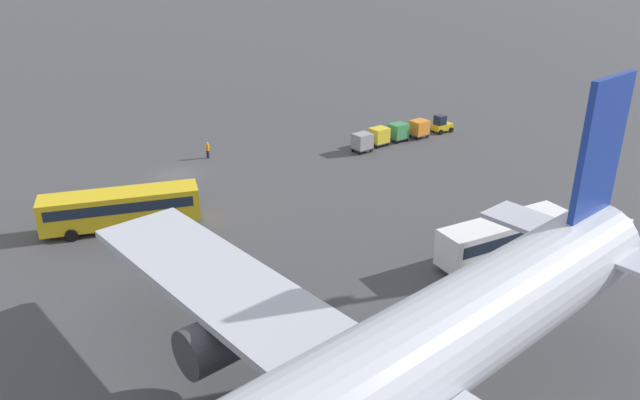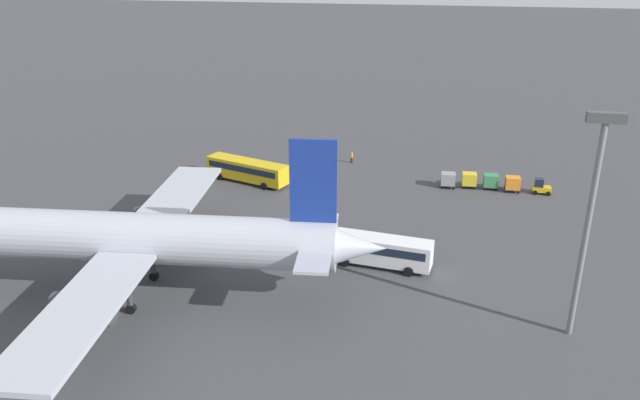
{
  "view_description": "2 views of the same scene",
  "coord_description": "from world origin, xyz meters",
  "px_view_note": "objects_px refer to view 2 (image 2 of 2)",
  "views": [
    {
      "loc": [
        21.15,
        55.29,
        22.42
      ],
      "look_at": [
        -4.91,
        17.88,
        2.46
      ],
      "focal_mm": 35.0,
      "sensor_mm": 36.0,
      "label": 1
    },
    {
      "loc": [
        -18.75,
        87.18,
        30.38
      ],
      "look_at": [
        -4.32,
        18.77,
        2.23
      ],
      "focal_mm": 35.0,
      "sensor_mm": 36.0,
      "label": 2
    }
  ],
  "objects_px": {
    "shuttle_bus_far": "(380,249)",
    "shuttle_bus_near": "(247,169)",
    "cargo_cart_orange": "(513,183)",
    "airplane": "(121,238)",
    "cargo_cart_yellow": "(469,179)",
    "cargo_cart_grey": "(448,179)",
    "baggage_tug": "(541,187)",
    "cargo_cart_green": "(491,181)",
    "worker_person": "(352,157)"
  },
  "relations": [
    {
      "from": "shuttle_bus_near",
      "to": "cargo_cart_green",
      "type": "distance_m",
      "value": 33.55
    },
    {
      "from": "shuttle_bus_far",
      "to": "cargo_cart_grey",
      "type": "distance_m",
      "value": 25.54
    },
    {
      "from": "shuttle_bus_far",
      "to": "cargo_cart_orange",
      "type": "xyz_separation_m",
      "value": [
        -15.02,
        -24.88,
        -0.69
      ]
    },
    {
      "from": "cargo_cart_orange",
      "to": "cargo_cart_yellow",
      "type": "distance_m",
      "value": 5.71
    },
    {
      "from": "shuttle_bus_far",
      "to": "cargo_cart_orange",
      "type": "height_order",
      "value": "shuttle_bus_far"
    },
    {
      "from": "baggage_tug",
      "to": "cargo_cart_green",
      "type": "relative_size",
      "value": 1.17
    },
    {
      "from": "worker_person",
      "to": "cargo_cart_yellow",
      "type": "relative_size",
      "value": 0.84
    },
    {
      "from": "cargo_cart_yellow",
      "to": "cargo_cart_grey",
      "type": "distance_m",
      "value": 2.9
    },
    {
      "from": "shuttle_bus_far",
      "to": "cargo_cart_green",
      "type": "distance_m",
      "value": 28.06
    },
    {
      "from": "worker_person",
      "to": "cargo_cart_orange",
      "type": "height_order",
      "value": "cargo_cart_orange"
    },
    {
      "from": "shuttle_bus_near",
      "to": "cargo_cart_orange",
      "type": "xyz_separation_m",
      "value": [
        -36.14,
        -3.7,
        -0.67
      ]
    },
    {
      "from": "baggage_tug",
      "to": "cargo_cart_green",
      "type": "bearing_deg",
      "value": -1.72
    },
    {
      "from": "worker_person",
      "to": "cargo_cart_green",
      "type": "height_order",
      "value": "cargo_cart_green"
    },
    {
      "from": "cargo_cart_orange",
      "to": "airplane",
      "type": "bearing_deg",
      "value": 43.61
    },
    {
      "from": "shuttle_bus_near",
      "to": "cargo_cart_green",
      "type": "bearing_deg",
      "value": -154.54
    },
    {
      "from": "shuttle_bus_far",
      "to": "baggage_tug",
      "type": "xyz_separation_m",
      "value": [
        -18.66,
        -24.92,
        -0.94
      ]
    },
    {
      "from": "shuttle_bus_far",
      "to": "cargo_cart_yellow",
      "type": "xyz_separation_m",
      "value": [
        -9.32,
        -25.25,
        -0.69
      ]
    },
    {
      "from": "airplane",
      "to": "shuttle_bus_near",
      "type": "bearing_deg",
      "value": -98.78
    },
    {
      "from": "cargo_cart_yellow",
      "to": "baggage_tug",
      "type": "bearing_deg",
      "value": 177.99
    },
    {
      "from": "airplane",
      "to": "worker_person",
      "type": "relative_size",
      "value": 28.03
    },
    {
      "from": "cargo_cart_grey",
      "to": "cargo_cart_orange",
      "type": "bearing_deg",
      "value": -178.76
    },
    {
      "from": "worker_person",
      "to": "cargo_cart_yellow",
      "type": "distance_m",
      "value": 18.91
    },
    {
      "from": "shuttle_bus_near",
      "to": "baggage_tug",
      "type": "bearing_deg",
      "value": -156.18
    },
    {
      "from": "shuttle_bus_far",
      "to": "baggage_tug",
      "type": "bearing_deg",
      "value": -120.18
    },
    {
      "from": "cargo_cart_green",
      "to": "worker_person",
      "type": "bearing_deg",
      "value": -19.59
    },
    {
      "from": "shuttle_bus_far",
      "to": "shuttle_bus_near",
      "type": "bearing_deg",
      "value": -38.43
    },
    {
      "from": "baggage_tug",
      "to": "cargo_cart_yellow",
      "type": "xyz_separation_m",
      "value": [
        9.34,
        -0.33,
        0.25
      ]
    },
    {
      "from": "shuttle_bus_near",
      "to": "worker_person",
      "type": "height_order",
      "value": "shuttle_bus_near"
    },
    {
      "from": "shuttle_bus_near",
      "to": "worker_person",
      "type": "bearing_deg",
      "value": -120.45
    },
    {
      "from": "airplane",
      "to": "cargo_cart_yellow",
      "type": "height_order",
      "value": "airplane"
    },
    {
      "from": "baggage_tug",
      "to": "cargo_cart_grey",
      "type": "bearing_deg",
      "value": 2.44
    },
    {
      "from": "shuttle_bus_far",
      "to": "cargo_cart_grey",
      "type": "height_order",
      "value": "shuttle_bus_far"
    },
    {
      "from": "baggage_tug",
      "to": "cargo_cart_orange",
      "type": "xyz_separation_m",
      "value": [
        3.64,
        0.04,
        0.25
      ]
    },
    {
      "from": "cargo_cart_green",
      "to": "cargo_cart_yellow",
      "type": "bearing_deg",
      "value": 0.43
    },
    {
      "from": "cargo_cart_yellow",
      "to": "cargo_cart_grey",
      "type": "xyz_separation_m",
      "value": [
        2.85,
        0.56,
        0.0
      ]
    },
    {
      "from": "baggage_tug",
      "to": "airplane",
      "type": "bearing_deg",
      "value": 42.37
    },
    {
      "from": "cargo_cart_green",
      "to": "cargo_cart_yellow",
      "type": "relative_size",
      "value": 1.0
    },
    {
      "from": "cargo_cart_orange",
      "to": "cargo_cart_grey",
      "type": "bearing_deg",
      "value": 1.24
    },
    {
      "from": "airplane",
      "to": "cargo_cart_yellow",
      "type": "bearing_deg",
      "value": -137.75
    },
    {
      "from": "airplane",
      "to": "cargo_cart_orange",
      "type": "relative_size",
      "value": 23.54
    },
    {
      "from": "shuttle_bus_near",
      "to": "shuttle_bus_far",
      "type": "xyz_separation_m",
      "value": [
        -21.12,
        21.17,
        0.02
      ]
    },
    {
      "from": "shuttle_bus_far",
      "to": "cargo_cart_grey",
      "type": "relative_size",
      "value": 5.27
    },
    {
      "from": "worker_person",
      "to": "cargo_cart_grey",
      "type": "distance_m",
      "value": 16.58
    },
    {
      "from": "baggage_tug",
      "to": "cargo_cart_orange",
      "type": "height_order",
      "value": "baggage_tug"
    },
    {
      "from": "cargo_cart_orange",
      "to": "cargo_cart_green",
      "type": "height_order",
      "value": "same"
    },
    {
      "from": "airplane",
      "to": "shuttle_bus_near",
      "type": "xyz_separation_m",
      "value": [
        -1.35,
        -32.01,
        -4.08
      ]
    },
    {
      "from": "airplane",
      "to": "shuttle_bus_near",
      "type": "distance_m",
      "value": 32.3
    },
    {
      "from": "cargo_cart_yellow",
      "to": "shuttle_bus_far",
      "type": "bearing_deg",
      "value": 69.73
    },
    {
      "from": "worker_person",
      "to": "cargo_cart_yellow",
      "type": "xyz_separation_m",
      "value": [
        -17.47,
        7.25,
        0.32
      ]
    },
    {
      "from": "shuttle_bus_near",
      "to": "worker_person",
      "type": "relative_size",
      "value": 7.21
    }
  ]
}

